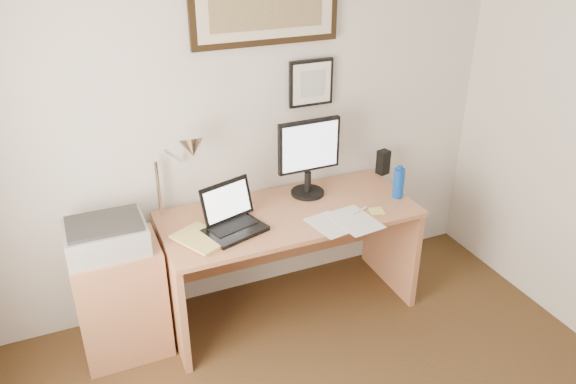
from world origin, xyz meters
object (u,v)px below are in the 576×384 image
book (186,247)px  lcd_monitor (309,154)px  side_cabinet (122,299)px  water_bottle (399,183)px  printer (106,236)px  laptop (232,220)px  desk (284,237)px

book → lcd_monitor: 1.00m
side_cabinet → water_bottle: size_ratio=3.62×
side_cabinet → lcd_monitor: size_ratio=1.40×
printer → laptop: bearing=-6.9°
side_cabinet → lcd_monitor: bearing=5.4°
water_bottle → lcd_monitor: (-0.52, 0.26, 0.19)m
book → printer: (-0.40, 0.20, 0.06)m
water_bottle → laptop: (-1.12, 0.05, -0.04)m
laptop → desk: bearing=18.5°
book → printer: size_ratio=0.70×
book → printer: bearing=153.6°
book → laptop: size_ratio=0.77×
book → desk: 0.78m
side_cabinet → water_bottle: (1.80, -0.14, 0.49)m
book → lcd_monitor: (0.90, 0.33, 0.28)m
printer → water_bottle: bearing=-4.2°
water_bottle → printer: water_bottle is taller
side_cabinet → book: 0.58m
side_cabinet → laptop: 0.82m
side_cabinet → laptop: bearing=-7.9°
water_bottle → lcd_monitor: size_ratio=0.39×
desk → lcd_monitor: size_ratio=3.08×
water_bottle → desk: 0.83m
side_cabinet → laptop: (0.68, -0.09, 0.44)m
lcd_monitor → water_bottle: bearing=-26.8°
side_cabinet → desk: bearing=1.9°
side_cabinet → book: book is taller
lcd_monitor → desk: bearing=-157.9°
desk → laptop: (-0.39, -0.13, 0.29)m
desk → lcd_monitor: lcd_monitor is taller
side_cabinet → water_bottle: 1.87m
desk → printer: printer is taller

